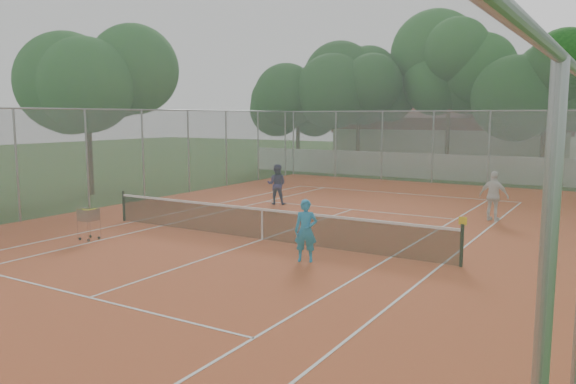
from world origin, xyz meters
The scene contains 12 objects.
ground centered at (0.00, 0.00, 0.00)m, with size 120.00×120.00×0.00m, color #19370F.
court_pad centered at (0.00, 0.00, 0.01)m, with size 18.00×34.00×0.02m, color #BF4A25.
court_lines centered at (0.00, 0.00, 0.02)m, with size 10.98×23.78×0.01m, color white.
tennis_net centered at (0.00, 0.00, 0.51)m, with size 11.88×0.10×0.98m, color black.
perimeter_fence centered at (0.00, 0.00, 2.00)m, with size 18.00×34.00×4.00m, color slate.
boundary_wall centered at (0.00, 19.00, 0.75)m, with size 26.00×0.30×1.50m, color white.
clubhouse centered at (-2.00, 29.00, 2.20)m, with size 16.40×9.00×4.40m, color beige.
tropical_trees centered at (0.00, 22.00, 5.00)m, with size 29.00×19.00×10.00m, color black.
player_near centered at (2.38, -1.54, 0.82)m, with size 0.59×0.38×1.61m, color #1783C4.
player_far_left centered at (-3.28, 6.00, 0.87)m, with size 0.82×0.64×1.70m, color #271B52.
player_far_right centered at (5.33, 6.83, 0.91)m, with size 1.04×0.43×1.78m, color white.
ball_hopper centered at (-4.42, -2.76, 0.54)m, with size 0.50×0.50×1.04m, color #A9A9B0.
Camera 1 is at (9.28, -13.81, 3.74)m, focal length 35.00 mm.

